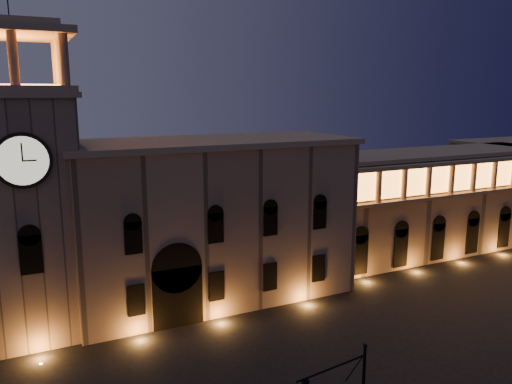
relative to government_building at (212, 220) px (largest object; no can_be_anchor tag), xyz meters
The scene contains 3 objects.
government_building is the anchor object (origin of this frame).
clock_tower 18.82m from the government_building, behind, with size 9.80×9.80×32.40m.
colonnade_wing 34.16m from the government_building, ahead, with size 40.60×11.50×14.50m.
Camera 1 is at (-20.94, -28.08, 22.22)m, focal length 35.00 mm.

